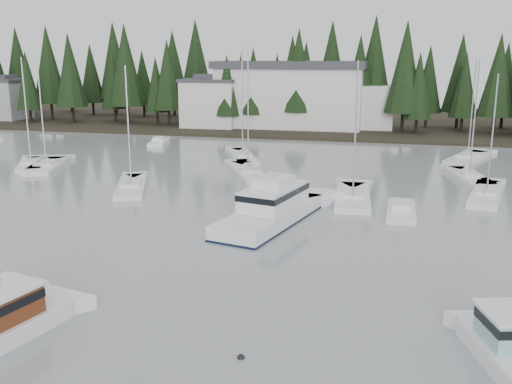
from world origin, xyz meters
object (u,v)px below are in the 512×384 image
Objects in this scene: sailboat_6 at (131,188)px; sailboat_11 at (469,179)px; house_west at (211,102)px; sailboat_0 at (468,159)px; sailboat_12 at (486,196)px; house_far_west at (3,98)px; sailboat_7 at (243,158)px; runabout_1 at (401,213)px; sailboat_4 at (353,199)px; harbor_inn at (302,95)px; runabout_3 at (159,143)px; sailboat_10 at (248,174)px; cabin_cruiser_center at (271,212)px; sailboat_5 at (46,167)px; sailboat_13 at (31,166)px.

sailboat_11 is at bearing -90.92° from sailboat_6.
sailboat_0 is at bearing -27.10° from house_west.
sailboat_12 reaches higher than house_west.
house_west is at bearing 56.75° from sailboat_12.
sailboat_6 is at bearing -43.54° from house_far_west.
house_west is 0.67× the size of sailboat_7.
sailboat_0 is 0.99× the size of sailboat_11.
house_far_west is at bearing 56.38° from runabout_1.
sailboat_4 is 12.28m from sailboat_12.
sailboat_4 is at bearing -75.34° from harbor_inn.
runabout_1 is 0.91× the size of runabout_3.
sailboat_0 is 0.99× the size of sailboat_4.
sailboat_11 is at bearing -22.81° from house_far_west.
sailboat_0 is 0.88× the size of sailboat_10.
runabout_3 is (-33.62, 29.78, 0.00)m from runabout_1.
cabin_cruiser_center is 1.11× the size of sailboat_5.
sailboat_12 reaches higher than cabin_cruiser_center.
sailboat_11 is at bearing -48.17° from sailboat_4.
sailboat_10 reaches higher than sailboat_0.
sailboat_12 is 46.55m from runabout_3.
harbor_inn is 2.37× the size of sailboat_0.
runabout_3 is (7.49, 19.06, 0.05)m from sailboat_13.
sailboat_12 is at bearing -111.18° from sailboat_5.
sailboat_0 reaches higher than harbor_inn.
harbor_inn is 49.05m from sailboat_12.
sailboat_4 reaches higher than runabout_1.
sailboat_0 is 11.67m from sailboat_11.
sailboat_6 is (-8.72, -47.26, -5.71)m from harbor_inn.
sailboat_10 is at bearing -116.24° from sailboat_13.
sailboat_0 is at bearing -101.43° from sailboat_13.
house_far_west is at bearing 177.27° from house_west.
sailboat_6 is at bearing -175.29° from runabout_3.
runabout_3 is at bearing -3.94° from sailboat_6.
sailboat_7 is at bearing -40.44° from sailboat_6.
sailboat_0 reaches higher than sailboat_12.
house_far_west is at bearing 52.76° from sailboat_4.
sailboat_7 reaches higher than runabout_3.
house_west is 42.05m from house_far_west.
harbor_inn is at bearing -47.62° from sailboat_5.
house_west is at bearing -13.70° from sailboat_6.
harbor_inn is 2.53× the size of sailboat_5.
sailboat_5 is at bearing 84.49° from sailboat_11.
harbor_inn is at bearing 67.78° from sailboat_0.
sailboat_0 is 28.17m from runabout_1.
house_far_west is 87.08m from sailboat_11.
sailboat_11 is at bearing -39.72° from house_west.
sailboat_6 is at bearing -100.45° from harbor_inn.
sailboat_4 reaches higher than sailboat_12.
sailboat_6 reaches higher than runabout_3.
cabin_cruiser_center is 1.03× the size of sailboat_4.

